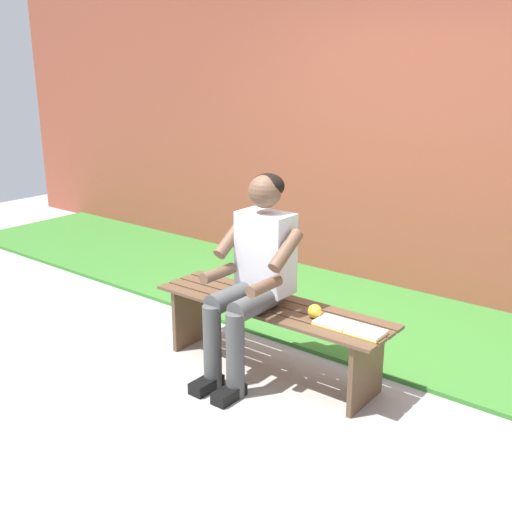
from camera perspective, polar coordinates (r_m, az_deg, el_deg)
ground_plane at (r=4.10m, az=-18.84°, el=-11.29°), size 10.00×7.00×0.04m
grass_strip at (r=5.01m, az=10.34°, el=-4.77°), size 9.00×1.86×0.03m
brick_wall at (r=5.50m, az=10.07°, el=13.78°), size 9.50×0.24×3.12m
bench_near at (r=3.88m, az=1.39°, el=-6.02°), size 1.59×0.44×0.45m
person_seated at (r=3.71m, az=-0.26°, el=-1.29°), size 0.50×0.69×1.26m
apple at (r=3.63m, az=5.45°, el=-5.10°), size 0.08×0.08×0.08m
book_open at (r=3.52m, az=8.64°, el=-6.57°), size 0.41×0.16×0.02m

